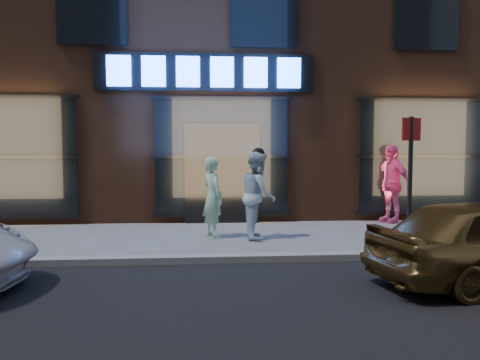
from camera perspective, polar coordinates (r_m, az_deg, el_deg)
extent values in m
plane|color=slate|center=(7.54, -0.95, -10.00)|extent=(90.00, 90.00, 0.00)
cube|color=gray|center=(7.53, -0.95, -9.55)|extent=(60.00, 0.25, 0.12)
cube|color=#54301E|center=(15.64, -2.84, 15.71)|extent=(30.00, 8.00, 10.00)
cube|color=black|center=(11.40, -4.28, 12.95)|extent=(5.20, 0.06, 0.90)
cube|color=black|center=(11.25, -2.18, 0.81)|extent=(1.80, 0.10, 2.40)
cube|color=#FFBF72|center=(12.17, -26.46, 2.52)|extent=(3.00, 0.04, 2.60)
cube|color=black|center=(12.14, -26.53, 2.52)|extent=(3.20, 0.06, 2.80)
cube|color=#FFBF72|center=(11.30, -2.20, 2.86)|extent=(3.00, 0.04, 2.60)
cube|color=black|center=(11.26, -2.19, 2.85)|extent=(3.20, 0.06, 2.80)
cube|color=#FFBF72|center=(12.54, 21.32, 2.70)|extent=(3.00, 0.04, 2.60)
cube|color=black|center=(12.50, 21.40, 2.69)|extent=(3.20, 0.06, 2.80)
cube|color=black|center=(11.96, -17.63, 19.21)|extent=(1.60, 0.06, 1.60)
cube|color=black|center=(11.78, 2.93, 19.64)|extent=(1.60, 0.06, 1.60)
cube|color=black|center=(12.89, 21.80, 17.98)|extent=(1.60, 0.06, 1.60)
cube|color=#2659FF|center=(11.49, -14.56, 12.76)|extent=(0.55, 0.12, 0.70)
cube|color=#2659FF|center=(11.39, -10.49, 12.90)|extent=(0.55, 0.12, 0.70)
cube|color=#2659FF|center=(11.33, -6.36, 12.99)|extent=(0.55, 0.12, 0.70)
cube|color=#2659FF|center=(11.34, -2.21, 13.01)|extent=(0.55, 0.12, 0.70)
cube|color=#2659FF|center=(11.40, 1.92, 12.96)|extent=(0.55, 0.12, 0.70)
cube|color=#2659FF|center=(11.51, 5.98, 12.85)|extent=(0.55, 0.12, 0.70)
imported|color=#A3D7B1|center=(9.51, -3.35, -2.10)|extent=(0.61, 0.71, 1.63)
imported|color=silver|center=(9.38, 2.24, -1.83)|extent=(0.68, 0.86, 1.74)
imported|color=pink|center=(11.94, 17.91, -0.40)|extent=(0.90, 1.20, 1.90)
cylinder|color=#262628|center=(8.17, 19.99, -0.89)|extent=(0.07, 0.07, 2.33)
cube|color=red|center=(8.15, 20.15, 5.83)|extent=(0.36, 0.14, 0.37)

